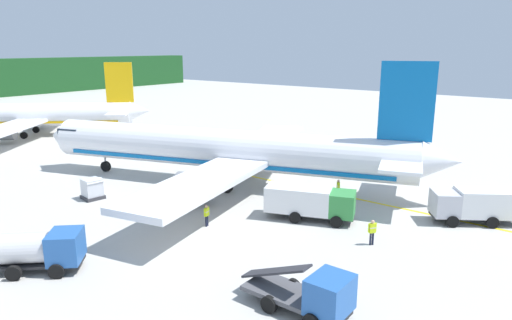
% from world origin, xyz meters
% --- Properties ---
extents(airliner_foreground, '(33.94, 40.54, 11.90)m').
position_xyz_m(airliner_foreground, '(19.86, 23.98, 3.39)').
color(airliner_foreground, white).
rests_on(airliner_foreground, ground).
extents(airliner_mid_apron, '(28.41, 29.89, 10.79)m').
position_xyz_m(airliner_mid_apron, '(19.91, 64.63, 3.07)').
color(airliner_mid_apron, white).
rests_on(airliner_mid_apron, ground).
extents(service_truck_fuel, '(4.49, 7.12, 2.54)m').
position_xyz_m(service_truck_fuel, '(16.56, 12.84, 1.47)').
color(service_truck_fuel, '#338C3F').
rests_on(service_truck_fuel, ground).
extents(service_truck_baggage, '(2.49, 6.06, 2.54)m').
position_xyz_m(service_truck_baggage, '(5.36, 5.85, 1.19)').
color(service_truck_baggage, '#2659A5').
rests_on(service_truck_baggage, ground).
extents(service_truck_catering, '(5.06, 5.17, 2.40)m').
position_xyz_m(service_truck_catering, '(-0.50, 21.19, 1.39)').
color(service_truck_catering, '#2659A5').
rests_on(service_truck_catering, ground).
extents(service_truck_pushback, '(5.37, 6.47, 2.61)m').
position_xyz_m(service_truck_pushback, '(23.65, 2.57, 1.49)').
color(service_truck_pushback, silver).
rests_on(service_truck_pushback, ground).
extents(cargo_container_near, '(1.89, 1.89, 1.91)m').
position_xyz_m(cargo_container_near, '(9.19, 30.53, 0.90)').
color(cargo_container_near, '#333338').
rests_on(cargo_container_near, ground).
extents(crew_marshaller, '(0.52, 0.46, 1.70)m').
position_xyz_m(crew_marshaller, '(22.47, 13.49, 1.01)').
color(crew_marshaller, '#191E33').
rests_on(crew_marshaller, ground).
extents(crew_loader_left, '(0.52, 0.45, 1.79)m').
position_xyz_m(crew_loader_left, '(15.06, 7.05, 1.06)').
color(crew_loader_left, '#191E33').
rests_on(crew_loader_left, ground).
extents(crew_loader_right, '(0.62, 0.32, 1.66)m').
position_xyz_m(crew_loader_right, '(10.68, 18.15, 0.98)').
color(crew_loader_right, '#191E33').
rests_on(crew_loader_right, ground).
extents(apron_guide_line, '(0.30, 60.00, 0.01)m').
position_xyz_m(apron_guide_line, '(23.35, 19.52, 0.01)').
color(apron_guide_line, yellow).
rests_on(apron_guide_line, ground).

